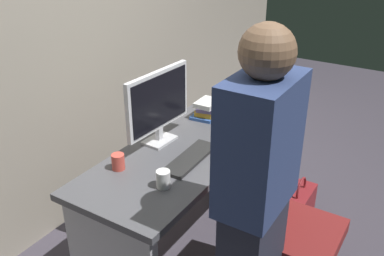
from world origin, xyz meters
The scene contains 13 objects.
ground_plane centered at (0.00, 0.00, 0.00)m, with size 9.00×9.00×0.00m, color #3D3842.
wall_back centered at (0.00, 0.91, 1.50)m, with size 6.40×0.10×3.00m, color #9E9384.
desk centered at (0.00, 0.00, 0.51)m, with size 1.52×0.64×0.72m.
office_chair centered at (-0.08, -0.70, 0.43)m, with size 0.52×0.52×0.94m.
person_at_desk centered at (-0.45, -0.66, 0.84)m, with size 0.40×0.24×1.64m.
monitor centered at (-0.01, 0.18, 0.98)m, with size 0.54×0.15×0.46m.
keyboard centered at (-0.10, -0.10, 0.73)m, with size 0.43×0.13×0.02m, color #262626.
mouse centered at (0.23, -0.12, 0.74)m, with size 0.06×0.10×0.03m, color white.
cup_near_keyboard centered at (-0.40, -0.13, 0.77)m, with size 0.07×0.07×0.09m, color silver.
cup_by_monitor centered at (-0.39, 0.18, 0.77)m, with size 0.07×0.07×0.09m, color #D84C3F.
book_stack centered at (0.47, 0.12, 0.78)m, with size 0.22×0.18×0.12m.
cell_phone centered at (0.47, -0.16, 0.73)m, with size 0.07×0.14×0.01m, color black.
handbag centered at (0.59, -0.57, 0.14)m, with size 0.34×0.14×0.38m.
Camera 1 is at (-1.90, -1.24, 1.97)m, focal length 40.21 mm.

